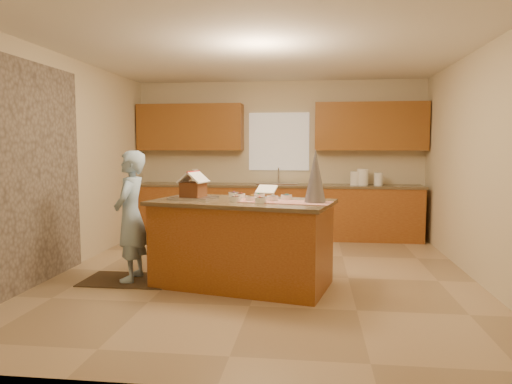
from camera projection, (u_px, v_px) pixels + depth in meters
floor at (262, 275)px, 5.79m from camera, size 5.50×5.50×0.00m
ceiling at (262, 49)px, 5.53m from camera, size 5.50×5.50×0.00m
wall_back at (279, 159)px, 8.38m from camera, size 5.50×5.50×0.00m
wall_front at (215, 181)px, 2.94m from camera, size 5.50×5.50×0.00m
wall_left at (64, 164)px, 5.96m from camera, size 5.50×5.50×0.00m
wall_right at (482, 165)px, 5.36m from camera, size 5.50×5.50×0.00m
stone_accent at (28, 175)px, 5.18m from camera, size 0.00×2.50×2.50m
window_curtain at (279, 142)px, 8.32m from camera, size 1.05×0.03×1.00m
back_counter_base at (277, 212)px, 8.17m from camera, size 4.80×0.60×0.88m
back_counter_top at (278, 186)px, 8.13m from camera, size 4.85×0.63×0.04m
upper_cabinet_left at (190, 127)px, 8.34m from camera, size 1.85×0.35×0.80m
upper_cabinet_right at (371, 127)px, 7.96m from camera, size 1.85×0.35×0.80m
sink at (278, 186)px, 8.13m from camera, size 0.70×0.45×0.12m
faucet at (278, 176)px, 8.29m from camera, size 0.03×0.03×0.28m
island_base at (242, 245)px, 5.35m from camera, size 2.05×1.33×0.92m
island_top at (242, 202)px, 5.30m from camera, size 2.15×1.43×0.04m
table_runner at (283, 202)px, 5.14m from camera, size 1.10×0.60×0.01m
baking_tray at (193, 198)px, 5.44m from camera, size 0.55×0.45×0.03m
cookbook at (267, 189)px, 5.61m from camera, size 0.26×0.23×0.10m
tinsel_tree at (315, 176)px, 5.05m from camera, size 0.28×0.28×0.58m
rug at (128, 280)px, 5.57m from camera, size 1.02×0.67×0.01m
boy at (131, 216)px, 5.49m from camera, size 0.38×0.56×1.50m
canister_a at (355, 178)px, 7.96m from camera, size 0.17×0.17×0.23m
canister_b at (363, 177)px, 7.94m from camera, size 0.19×0.19×0.27m
canister_c at (378, 179)px, 7.91m from camera, size 0.15×0.15×0.21m
paper_towel at (195, 176)px, 8.28m from camera, size 0.12×0.12×0.25m
gingerbread_house at (193, 187)px, 5.43m from camera, size 0.34×0.35×0.30m
candy_bowls at (255, 198)px, 5.33m from camera, size 0.76×0.66×0.06m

